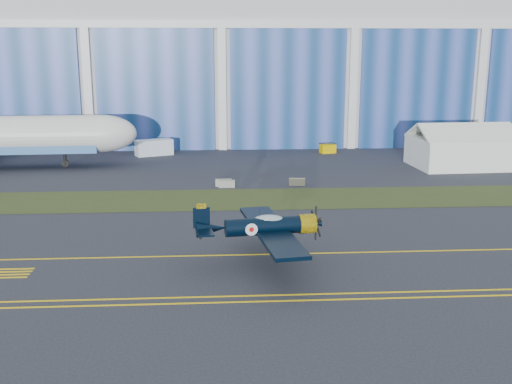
{
  "coord_description": "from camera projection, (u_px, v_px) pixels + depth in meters",
  "views": [
    {
      "loc": [
        -0.67,
        -51.67,
        16.33
      ],
      "look_at": [
        2.66,
        1.54,
        3.76
      ],
      "focal_mm": 42.0,
      "sensor_mm": 36.0,
      "label": 1
    }
  ],
  "objects": [
    {
      "name": "edge_line_near",
      "position": [
        231.0,
        302.0,
        39.89
      ],
      "size": [
        80.0,
        0.2,
        0.02
      ],
      "primitive_type": "cube",
      "color": "yellow",
      "rests_on": "ground"
    },
    {
      "name": "grass_median",
      "position": [
        226.0,
        199.0,
        67.57
      ],
      "size": [
        260.0,
        10.0,
        0.02
      ],
      "primitive_type": "cube",
      "color": "#475128",
      "rests_on": "ground"
    },
    {
      "name": "hangar",
      "position": [
        221.0,
        58.0,
        120.28
      ],
      "size": [
        220.0,
        45.7,
        30.0
      ],
      "color": "silver",
      "rests_on": "ground"
    },
    {
      "name": "ground",
      "position": [
        228.0,
        237.0,
        53.98
      ],
      "size": [
        260.0,
        260.0,
        0.0
      ],
      "primitive_type": "plane",
      "color": "#2C2E39",
      "rests_on": "ground"
    },
    {
      "name": "barrier_a",
      "position": [
        223.0,
        183.0,
        74.07
      ],
      "size": [
        2.02,
        0.66,
        0.9
      ],
      "primitive_type": "cube",
      "rotation": [
        0.0,
        0.0,
        0.03
      ],
      "color": "#939D86",
      "rests_on": "ground"
    },
    {
      "name": "barrier_b",
      "position": [
        227.0,
        184.0,
        73.44
      ],
      "size": [
        2.01,
        0.62,
        0.9
      ],
      "primitive_type": "cube",
      "rotation": [
        0.0,
        0.0,
        -0.01
      ],
      "color": "gray",
      "rests_on": "ground"
    },
    {
      "name": "taxiway_centreline",
      "position": [
        229.0,
        255.0,
        49.12
      ],
      "size": [
        200.0,
        0.2,
        0.02
      ],
      "primitive_type": "cube",
      "color": "yellow",
      "rests_on": "ground"
    },
    {
      "name": "barrier_c",
      "position": [
        297.0,
        182.0,
        74.52
      ],
      "size": [
        2.06,
        0.86,
        0.9
      ],
      "primitive_type": "cube",
      "rotation": [
        0.0,
        0.0,
        -0.13
      ],
      "color": "#9F9C82",
      "rests_on": "ground"
    },
    {
      "name": "tent",
      "position": [
        462.0,
        145.0,
        86.04
      ],
      "size": [
        14.34,
        10.83,
        6.43
      ],
      "rotation": [
        0.0,
        0.0,
        0.05
      ],
      "color": "white",
      "rests_on": "ground"
    },
    {
      "name": "warbird",
      "position": [
        263.0,
        226.0,
        46.17
      ],
      "size": [
        12.98,
        14.97,
        4.02
      ],
      "rotation": [
        0.0,
        0.0,
        0.14
      ],
      "color": "black",
      "rests_on": "ground"
    },
    {
      "name": "edge_line_far",
      "position": [
        231.0,
        296.0,
        40.86
      ],
      "size": [
        80.0,
        0.2,
        0.02
      ],
      "primitive_type": "cube",
      "color": "yellow",
      "rests_on": "ground"
    },
    {
      "name": "tug",
      "position": [
        328.0,
        149.0,
        98.28
      ],
      "size": [
        2.72,
        2.07,
        1.41
      ],
      "primitive_type": "cube",
      "rotation": [
        0.0,
        0.0,
        0.25
      ],
      "color": "#DEB600",
      "rests_on": "ground"
    },
    {
      "name": "shipping_container",
      "position": [
        154.0,
        147.0,
        95.99
      ],
      "size": [
        6.26,
        4.43,
        2.52
      ],
      "primitive_type": "cube",
      "rotation": [
        0.0,
        0.0,
        0.4
      ],
      "color": "white",
      "rests_on": "ground"
    }
  ]
}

